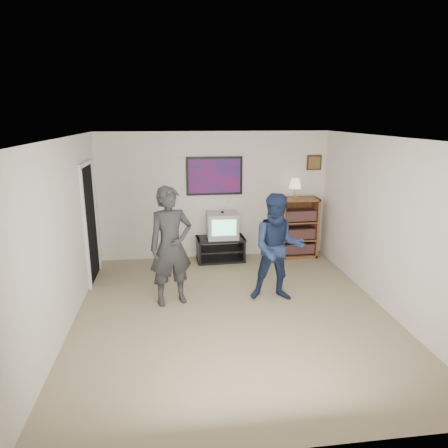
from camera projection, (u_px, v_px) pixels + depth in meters
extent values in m
cube|color=#736349|center=(233.00, 313.00, 5.81)|extent=(4.50, 5.00, 0.01)
cube|color=white|center=(234.00, 138.00, 5.16)|extent=(4.50, 5.00, 0.01)
cube|color=silver|center=(214.00, 196.00, 7.87)|extent=(4.50, 0.01, 2.50)
cube|color=silver|center=(63.00, 237.00, 5.20)|extent=(0.01, 5.00, 2.50)
cube|color=silver|center=(387.00, 225.00, 5.76)|extent=(0.01, 5.00, 2.50)
cube|color=black|center=(220.00, 239.00, 7.84)|extent=(0.96, 0.56, 0.04)
cube|color=black|center=(220.00, 259.00, 7.95)|extent=(0.96, 0.56, 0.04)
cube|color=black|center=(198.00, 250.00, 7.84)|extent=(0.06, 0.50, 0.47)
cube|color=black|center=(242.00, 248.00, 7.95)|extent=(0.06, 0.50, 0.47)
imported|color=#28282A|center=(171.00, 246.00, 5.92)|extent=(0.76, 0.61, 1.81)
imported|color=#182544|center=(278.00, 248.00, 6.06)|extent=(0.90, 0.75, 1.67)
cube|color=white|center=(171.00, 225.00, 6.10)|extent=(0.06, 0.12, 0.03)
cube|color=white|center=(272.00, 234.00, 6.24)|extent=(0.06, 0.13, 0.04)
cube|color=black|center=(214.00, 176.00, 7.75)|extent=(1.10, 0.03, 0.75)
cube|color=white|center=(186.00, 161.00, 7.60)|extent=(0.28, 0.02, 0.14)
cube|color=#342510|center=(314.00, 163.00, 7.94)|extent=(0.30, 0.03, 0.30)
cube|color=black|center=(90.00, 224.00, 6.80)|extent=(0.03, 0.85, 2.00)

